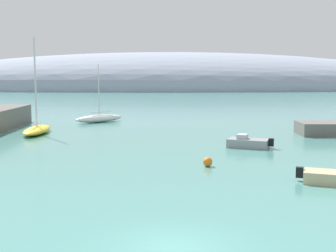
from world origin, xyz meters
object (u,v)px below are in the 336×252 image
sailboat_yellow_near_shore (37,129)px  motorboat_grey_foreground (248,143)px  sailboat_white_mid_mooring (99,118)px  mooring_buoy_orange (208,162)px

sailboat_yellow_near_shore → motorboat_grey_foreground: size_ratio=2.54×
sailboat_white_mid_mooring → mooring_buoy_orange: (11.42, -29.82, -0.21)m
sailboat_yellow_near_shore → sailboat_white_mid_mooring: (5.33, 11.90, 0.02)m
motorboat_grey_foreground → mooring_buoy_orange: size_ratio=6.13×
sailboat_white_mid_mooring → motorboat_grey_foreground: 26.99m
motorboat_grey_foreground → mooring_buoy_orange: bearing=83.8°
sailboat_yellow_near_shore → sailboat_white_mid_mooring: sailboat_yellow_near_shore is taller
sailboat_white_mid_mooring → motorboat_grey_foreground: (16.02, -21.71, -0.12)m
mooring_buoy_orange → motorboat_grey_foreground: bearing=60.4°
sailboat_yellow_near_shore → mooring_buoy_orange: (16.76, -17.92, -0.19)m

